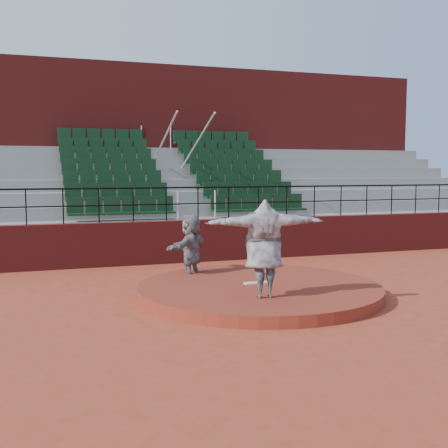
# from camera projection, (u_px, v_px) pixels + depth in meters

# --- Properties ---
(ground) EXTENTS (90.00, 90.00, 0.00)m
(ground) POSITION_uv_depth(u_px,v_px,m) (259.00, 295.00, 12.71)
(ground) COLOR #9A3A22
(ground) RESTS_ON ground
(pitchers_mound) EXTENTS (5.50, 5.50, 0.25)m
(pitchers_mound) POSITION_uv_depth(u_px,v_px,m) (259.00, 290.00, 12.70)
(pitchers_mound) COLOR maroon
(pitchers_mound) RESTS_ON ground
(pitching_rubber) EXTENTS (0.60, 0.15, 0.03)m
(pitching_rubber) POSITION_uv_depth(u_px,v_px,m) (257.00, 283.00, 12.83)
(pitching_rubber) COLOR white
(pitching_rubber) RESTS_ON pitchers_mound
(boundary_wall) EXTENTS (24.00, 0.30, 1.30)m
(boundary_wall) POSITION_uv_depth(u_px,v_px,m) (198.00, 241.00, 17.37)
(boundary_wall) COLOR maroon
(boundary_wall) RESTS_ON ground
(wall_railing) EXTENTS (24.04, 0.05, 1.03)m
(wall_railing) POSITION_uv_depth(u_px,v_px,m) (198.00, 196.00, 17.23)
(wall_railing) COLOR black
(wall_railing) RESTS_ON boundary_wall
(seating_deck) EXTENTS (24.00, 5.97, 4.63)m
(seating_deck) POSITION_uv_depth(u_px,v_px,m) (171.00, 208.00, 20.73)
(seating_deck) COLOR gray
(seating_deck) RESTS_ON ground
(press_box_facade) EXTENTS (24.00, 3.00, 7.10)m
(press_box_facade) POSITION_uv_depth(u_px,v_px,m) (149.00, 153.00, 24.25)
(press_box_facade) COLOR maroon
(press_box_facade) RESTS_ON ground
(pitcher) EXTENTS (2.53, 1.02, 2.00)m
(pitcher) POSITION_uv_depth(u_px,v_px,m) (264.00, 249.00, 11.38)
(pitcher) COLOR black
(pitcher) RESTS_ON pitchers_mound
(fielder) EXTENTS (1.51, 1.49, 1.74)m
(fielder) POSITION_uv_depth(u_px,v_px,m) (191.00, 248.00, 14.10)
(fielder) COLOR black
(fielder) RESTS_ON ground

